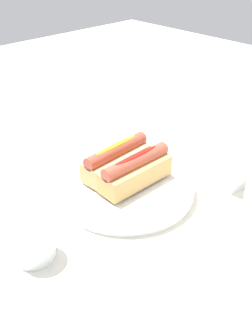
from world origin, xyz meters
name	(u,v)px	position (x,y,z in m)	size (l,w,h in m)	color
ground_plane	(123,197)	(0.00, 0.00, 0.00)	(2.40, 2.40, 0.00)	silver
serving_bowl	(126,184)	(-0.02, -0.01, 0.02)	(0.27, 0.27, 0.04)	white
hotdog_front	(117,159)	(-0.02, -0.04, 0.06)	(0.15, 0.06, 0.06)	#DBB270
hotdog_back	(136,170)	(-0.02, 0.02, 0.06)	(0.15, 0.05, 0.06)	tan
water_glass	(32,238)	(0.21, 0.02, 0.04)	(0.07, 0.07, 0.09)	white
napkin_box	(247,151)	(-0.22, 0.13, 0.07)	(0.11, 0.04, 0.15)	white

